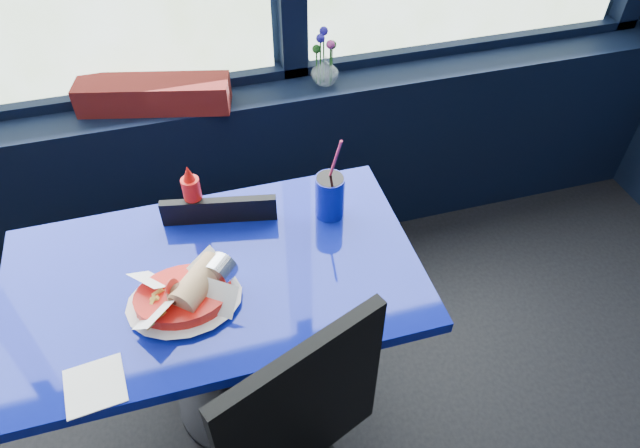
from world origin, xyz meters
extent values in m
cube|color=black|center=(0.00, 2.87, 0.40)|extent=(5.00, 0.26, 0.80)
cube|color=black|center=(0.00, 2.95, 0.81)|extent=(4.80, 0.08, 0.06)
cylinder|color=black|center=(0.30, 2.00, 0.01)|extent=(0.44, 0.44, 0.03)
cylinder|color=black|center=(0.30, 2.00, 0.34)|extent=(0.12, 0.12, 0.68)
cube|color=navy|center=(0.30, 2.00, 0.73)|extent=(1.20, 0.70, 0.04)
cube|color=black|center=(0.44, 1.50, 0.78)|extent=(0.42, 0.20, 0.51)
cube|color=black|center=(0.32, 2.39, 0.41)|extent=(0.44, 0.44, 0.04)
cube|color=black|center=(0.36, 2.22, 0.63)|extent=(0.36, 0.10, 0.41)
cylinder|color=black|center=(0.51, 2.52, 0.19)|extent=(0.02, 0.02, 0.39)
cylinder|color=black|center=(0.45, 2.20, 0.19)|extent=(0.02, 0.02, 0.39)
cylinder|color=black|center=(0.19, 2.58, 0.19)|extent=(0.02, 0.02, 0.39)
cylinder|color=black|center=(0.13, 2.27, 0.19)|extent=(0.02, 0.02, 0.39)
cube|color=maroon|center=(0.21, 2.85, 0.86)|extent=(0.58, 0.27, 0.11)
imported|color=silver|center=(0.88, 2.84, 0.86)|extent=(0.13, 0.14, 0.11)
cylinder|color=#1E5919|center=(0.86, 2.84, 0.89)|extent=(0.01, 0.01, 0.18)
sphere|color=#251CA4|center=(0.86, 2.84, 1.00)|extent=(0.03, 0.03, 0.03)
cylinder|color=#1E5919|center=(0.90, 2.83, 0.88)|extent=(0.01, 0.01, 0.16)
sphere|color=#DD419F|center=(0.90, 2.83, 0.97)|extent=(0.03, 0.03, 0.03)
cylinder|color=#1E5919|center=(0.88, 2.86, 0.90)|extent=(0.01, 0.01, 0.20)
sphere|color=#251CA4|center=(0.88, 2.86, 1.02)|extent=(0.03, 0.03, 0.03)
cylinder|color=#1E5919|center=(0.85, 2.85, 0.87)|extent=(0.01, 0.01, 0.13)
sphere|color=#1E5919|center=(0.85, 2.85, 0.95)|extent=(0.03, 0.03, 0.03)
cylinder|color=#1E5919|center=(0.91, 2.84, 0.87)|extent=(0.01, 0.01, 0.15)
sphere|color=#1E5919|center=(0.91, 2.84, 0.96)|extent=(0.03, 0.03, 0.03)
cylinder|color=red|center=(0.21, 1.91, 0.78)|extent=(0.35, 0.35, 0.05)
cylinder|color=white|center=(0.21, 1.91, 0.76)|extent=(0.34, 0.34, 0.00)
cylinder|color=silver|center=(0.32, 1.95, 0.81)|extent=(0.11, 0.10, 0.09)
sphere|color=brown|center=(0.20, 1.90, 0.81)|extent=(0.06, 0.06, 0.06)
cylinder|color=red|center=(0.19, 1.91, 0.84)|extent=(0.06, 0.06, 0.01)
cylinder|color=red|center=(0.29, 2.25, 0.83)|extent=(0.06, 0.06, 0.16)
cone|color=red|center=(0.29, 2.25, 0.94)|extent=(0.04, 0.04, 0.05)
cylinder|color=#0D1592|center=(0.70, 2.15, 0.82)|extent=(0.09, 0.09, 0.15)
cylinder|color=black|center=(0.70, 2.15, 0.89)|extent=(0.08, 0.08, 0.01)
cylinder|color=#EB315E|center=(0.71, 2.15, 0.96)|extent=(0.03, 0.07, 0.20)
cube|color=white|center=(-0.03, 1.72, 0.75)|extent=(0.16, 0.16, 0.00)
camera|label=1|loc=(0.31, 0.88, 2.03)|focal=32.00mm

